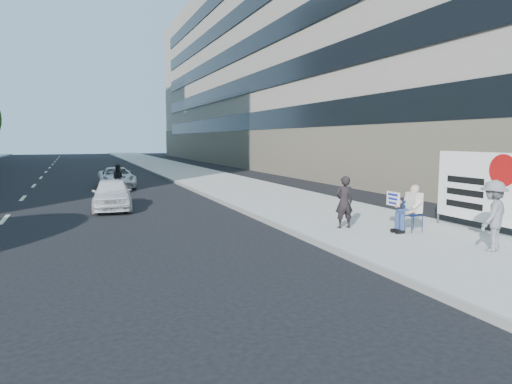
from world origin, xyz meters
name	(u,v)px	position (x,y,z in m)	size (l,w,h in m)	color
ground	(278,259)	(0.00, 0.00, 0.00)	(160.00, 160.00, 0.00)	black
near_sidewalk	(209,179)	(4.00, 20.00, 0.07)	(5.00, 120.00, 0.15)	#ADAAA2
near_building	(302,65)	(17.00, 32.00, 10.00)	(14.00, 70.00, 20.00)	#9F9889
seated_protester	(409,206)	(4.32, 0.77, 0.87)	(0.83, 1.12, 1.31)	navy
jogger	(493,216)	(4.62, -1.68, 0.96)	(1.05, 0.60, 1.63)	slate
pedestrian_woman	(344,202)	(2.94, 1.89, 0.90)	(0.55, 0.36, 1.50)	black
protest_banner	(480,187)	(6.00, -0.04, 1.40)	(0.08, 3.06, 2.20)	#4C4C4C
white_sedan_near	(112,194)	(-2.92, 9.03, 0.60)	(1.42, 3.53, 1.20)	white
white_sedan_far	(116,177)	(-2.10, 17.24, 0.56)	(1.87, 4.06, 1.13)	white
motorcycle	(119,180)	(-2.17, 14.79, 0.64)	(0.73, 2.05, 1.42)	black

